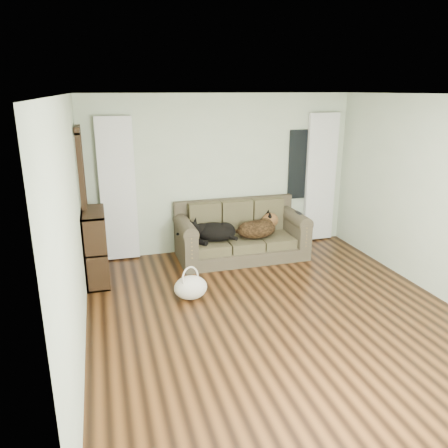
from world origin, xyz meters
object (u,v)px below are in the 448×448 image
object	(u,v)px
bookshelf	(96,248)
dog_shepherd	(258,228)
dog_black_lab	(212,232)
tote_bag	(191,288)
sofa	(242,231)

from	to	relation	value
bookshelf	dog_shepherd	bearing A→B (deg)	1.14
dog_black_lab	bookshelf	distance (m)	1.80
dog_black_lab	dog_shepherd	world-z (taller)	dog_shepherd
tote_bag	dog_black_lab	bearing A→B (deg)	63.50
sofa	tote_bag	distance (m)	1.70
dog_black_lab	tote_bag	world-z (taller)	dog_black_lab
sofa	bookshelf	bearing A→B (deg)	-172.47
dog_shepherd	bookshelf	world-z (taller)	bookshelf
dog_black_lab	dog_shepherd	xyz separation A→B (m)	(0.76, -0.04, 0.01)
dog_shepherd	tote_bag	world-z (taller)	dog_shepherd
dog_black_lab	bookshelf	size ratio (longest dim) A/B	0.65
dog_black_lab	tote_bag	xyz separation A→B (m)	(-0.61, -1.23, -0.32)
sofa	dog_shepherd	xyz separation A→B (m)	(0.26, -0.06, 0.04)
tote_bag	sofa	bearing A→B (deg)	48.23
dog_shepherd	tote_bag	distance (m)	1.85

